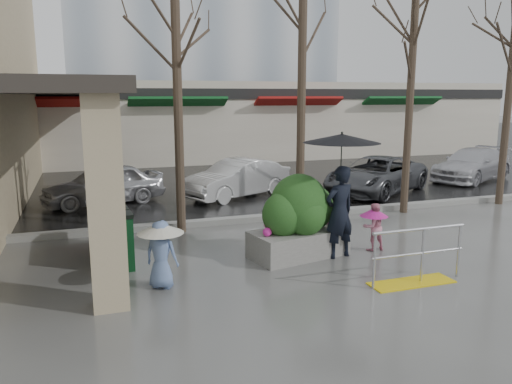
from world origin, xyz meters
TOP-DOWN VIEW (x-y plane):
  - ground at (0.00, 0.00)m, footprint 120.00×120.00m
  - street_asphalt at (0.00, 22.00)m, footprint 120.00×36.00m
  - curb at (0.00, 4.00)m, footprint 120.00×0.30m
  - canopy_slab at (-4.80, 8.00)m, footprint 2.80×18.00m
  - pillar_front at (-3.90, -0.50)m, footprint 0.55×0.55m
  - pillar_back at (-3.90, 6.00)m, footprint 0.55×0.55m
  - storefront_row at (2.00, 17.97)m, footprint 34.00×6.74m
  - handrail at (1.36, -1.20)m, footprint 1.90×0.50m
  - tree_west at (-2.00, 3.60)m, footprint 3.20×3.20m
  - tree_midwest at (1.20, 3.60)m, footprint 3.20×3.20m
  - tree_mideast at (4.50, 3.60)m, footprint 3.20×3.20m
  - woman at (0.75, 0.57)m, footprint 1.58×1.58m
  - child_pink at (1.69, 0.75)m, footprint 0.62×0.62m
  - child_blue at (-3.00, 0.06)m, footprint 0.82×0.82m
  - planter at (-0.01, 0.92)m, footprint 2.17×1.39m
  - news_boxes at (-3.65, 2.01)m, footprint 0.58×2.04m
  - car_a at (-3.70, 7.54)m, footprint 3.96×2.43m
  - car_b at (0.54, 7.23)m, footprint 4.03×2.82m
  - car_c at (5.29, 6.36)m, footprint 4.97×4.12m
  - car_d at (10.37, 7.45)m, footprint 4.68×3.38m

SIDE VIEW (x-z plane):
  - ground at x=0.00m, z-range 0.00..0.00m
  - street_asphalt at x=0.00m, z-range 0.00..0.01m
  - curb at x=0.00m, z-range 0.00..0.15m
  - handrail at x=1.36m, z-range -0.14..0.89m
  - news_boxes at x=-3.65m, z-range 0.00..1.13m
  - child_pink at x=1.69m, z-range 0.08..1.13m
  - car_a at x=-3.70m, z-range 0.00..1.26m
  - car_b at x=0.54m, z-range 0.00..1.26m
  - car_c at x=5.29m, z-range 0.00..1.26m
  - car_d at x=10.37m, z-range 0.00..1.26m
  - child_blue at x=-3.00m, z-range 0.14..1.36m
  - planter at x=-0.01m, z-range -0.04..1.72m
  - woman at x=0.75m, z-range 0.29..2.91m
  - pillar_front at x=-3.90m, z-range 0.00..3.50m
  - pillar_back at x=-3.90m, z-range 0.00..3.50m
  - storefront_row at x=2.00m, z-range 0.01..4.01m
  - canopy_slab at x=-4.80m, z-range 3.50..3.75m
  - tree_mideast at x=4.50m, z-range 1.61..8.11m
  - tree_west at x=-2.00m, z-range 1.68..8.48m
  - tree_midwest at x=1.20m, z-range 1.73..8.73m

